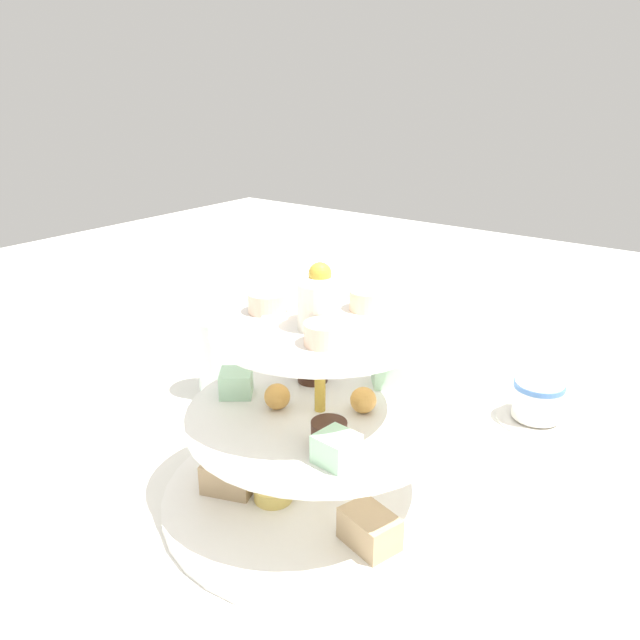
% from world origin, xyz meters
% --- Properties ---
extents(ground_plane, '(2.40, 2.40, 0.00)m').
position_xyz_m(ground_plane, '(0.00, 0.00, 0.00)').
color(ground_plane, silver).
extents(tiered_serving_stand, '(0.30, 0.30, 0.24)m').
position_xyz_m(tiered_serving_stand, '(0.00, -0.00, 0.07)').
color(tiered_serving_stand, white).
rests_on(tiered_serving_stand, ground_plane).
extents(water_glass_short_left, '(0.06, 0.06, 0.08)m').
position_xyz_m(water_glass_short_left, '(-0.28, -0.04, 0.04)').
color(water_glass_short_left, silver).
rests_on(water_glass_short_left, ground_plane).
extents(teacup_with_saucer, '(0.09, 0.09, 0.05)m').
position_xyz_m(teacup_with_saucer, '(-0.28, 0.11, 0.02)').
color(teacup_with_saucer, white).
rests_on(teacup_with_saucer, ground_plane).
extents(water_glass_mid_back, '(0.06, 0.06, 0.10)m').
position_xyz_m(water_glass_mid_back, '(-0.10, -0.23, 0.05)').
color(water_glass_mid_back, silver).
rests_on(water_glass_mid_back, ground_plane).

